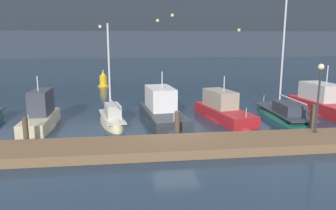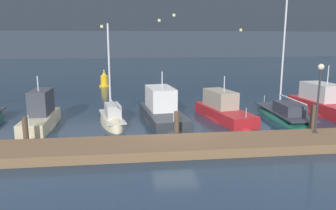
{
  "view_description": "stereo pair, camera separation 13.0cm",
  "coord_description": "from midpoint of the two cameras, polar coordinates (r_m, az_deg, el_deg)",
  "views": [
    {
      "loc": [
        -2.73,
        -17.4,
        5.43
      ],
      "look_at": [
        0.0,
        3.23,
        1.2
      ],
      "focal_mm": 35.0,
      "sensor_mm": 36.0,
      "label": 1
    },
    {
      "loc": [
        -2.6,
        -17.42,
        5.43
      ],
      "look_at": [
        0.0,
        3.23,
        1.2
      ],
      "focal_mm": 35.0,
      "sensor_mm": 36.0,
      "label": 2
    }
  ],
  "objects": [
    {
      "name": "sailboat_berth_7",
      "position": [
        23.92,
        19.22,
        -1.92
      ],
      "size": [
        2.44,
        7.58,
        11.41
      ],
      "color": "#195647",
      "rests_on": "ground"
    },
    {
      "name": "dock_lamppost",
      "position": [
        18.95,
        24.68,
        2.92
      ],
      "size": [
        0.32,
        0.32,
        3.7
      ],
      "color": "#2D2D33",
      "rests_on": "dock"
    },
    {
      "name": "sailboat_berth_4",
      "position": [
        21.64,
        -9.91,
        -2.88
      ],
      "size": [
        2.32,
        5.42,
        7.21
      ],
      "color": "beige",
      "rests_on": "ground"
    },
    {
      "name": "mooring_pile_1",
      "position": [
        18.26,
        -23.71,
        -4.3
      ],
      "size": [
        0.28,
        0.28,
        1.54
      ],
      "primitive_type": "cylinder",
      "color": "#4C3D2D",
      "rests_on": "ground"
    },
    {
      "name": "dock",
      "position": [
        16.32,
        2.28,
        -7.11
      ],
      "size": [
        40.57,
        2.8,
        0.45
      ],
      "primitive_type": "cube",
      "color": "brown",
      "rests_on": "ground"
    },
    {
      "name": "hillside_backdrop",
      "position": [
        108.77,
        -4.56,
        13.48
      ],
      "size": [
        240.0,
        23.0,
        20.11
      ],
      "color": "#232B33",
      "rests_on": "ground"
    },
    {
      "name": "channel_buoy",
      "position": [
        38.41,
        -11.29,
        4.2
      ],
      "size": [
        1.25,
        1.25,
        1.91
      ],
      "color": "gold",
      "rests_on": "ground"
    },
    {
      "name": "mooring_pile_2",
      "position": [
        17.71,
        1.39,
        -3.65
      ],
      "size": [
        0.28,
        0.28,
        1.61
      ],
      "primitive_type": "cylinder",
      "color": "#4C3D2D",
      "rests_on": "ground"
    },
    {
      "name": "ground_plane",
      "position": [
        18.43,
        1.12,
        -5.64
      ],
      "size": [
        400.0,
        400.0,
        0.0
      ],
      "primitive_type": "plane",
      "color": "#1E3347"
    },
    {
      "name": "motorboat_berth_5",
      "position": [
        22.04,
        -1.19,
        -1.72
      ],
      "size": [
        3.11,
        7.34,
        3.88
      ],
      "color": "#2D3338",
      "rests_on": "ground"
    },
    {
      "name": "mooring_pile_3",
      "position": [
        20.39,
        23.66,
        -2.38
      ],
      "size": [
        0.28,
        0.28,
        1.76
      ],
      "primitive_type": "cylinder",
      "color": "#4C3D2D",
      "rests_on": "ground"
    },
    {
      "name": "motorboat_berth_3",
      "position": [
        21.72,
        -21.47,
        -2.69
      ],
      "size": [
        1.62,
        5.49,
        3.85
      ],
      "color": "beige",
      "rests_on": "ground"
    },
    {
      "name": "motorboat_berth_6",
      "position": [
        22.82,
        9.43,
        -1.52
      ],
      "size": [
        3.25,
        6.75,
        3.45
      ],
      "color": "red",
      "rests_on": "ground"
    },
    {
      "name": "motorboat_berth_8",
      "position": [
        26.89,
        25.45,
        -0.48
      ],
      "size": [
        3.02,
        7.27,
        4.19
      ],
      "color": "red",
      "rests_on": "ground"
    }
  ]
}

